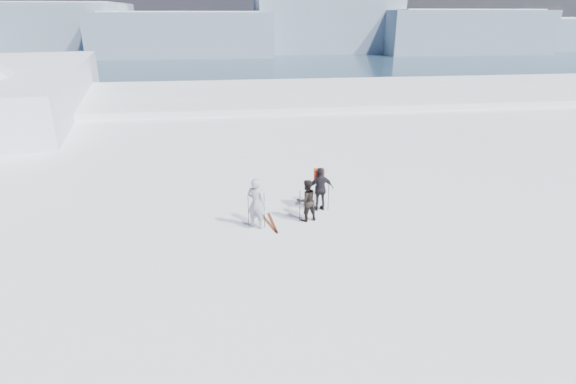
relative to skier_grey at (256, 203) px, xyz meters
name	(u,v)px	position (x,y,z in m)	size (l,w,h in m)	color
lake_basin	(274,165)	(3.34, 26.48, -7.42)	(820.00, 820.00, 71.62)	white
far_mountain_range	(258,29)	(32.94, 451.26, -8.11)	(770.00, 110.00, 53.00)	slate
skier_grey	(256,203)	(0.00, 0.00, 0.00)	(0.67, 0.44, 1.84)	#9A9EA8
skier_dark	(306,200)	(1.83, 0.34, -0.14)	(0.76, 0.59, 1.56)	black
skier_pack	(321,189)	(2.52, 1.18, -0.07)	(1.00, 0.42, 1.70)	black
backpack	(320,159)	(2.50, 1.43, 1.06)	(0.36, 0.20, 0.55)	red
ski_poles	(296,204)	(1.44, 0.40, -0.30)	(3.12, 1.24, 1.32)	black
skis_loose	(271,223)	(0.52, 0.24, -0.90)	(0.51, 1.70, 0.03)	black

